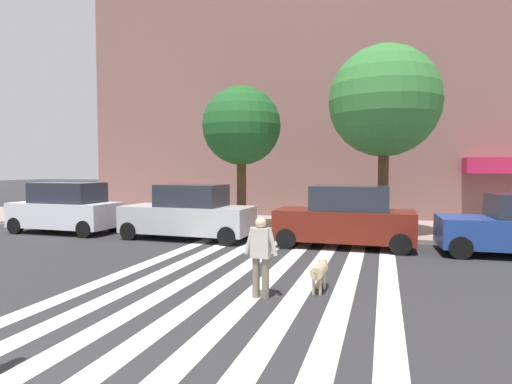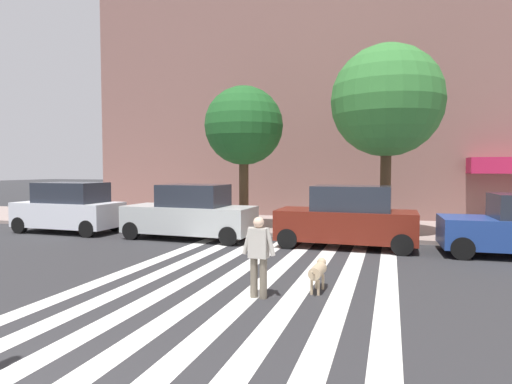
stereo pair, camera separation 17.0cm
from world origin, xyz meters
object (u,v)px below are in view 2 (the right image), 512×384
object	(u,v)px
parked_car_third_in_line	(347,218)
street_tree_middle	(387,101)
dog_on_leash	(318,271)
pedestrian_dog_walker	(259,252)
parked_car_near_curb	(69,208)
parked_car_behind_first	(190,214)
street_tree_nearest	(244,127)

from	to	relation	value
parked_car_third_in_line	street_tree_middle	xyz separation A→B (m)	(1.17, 2.23, 4.09)
street_tree_middle	dog_on_leash	world-z (taller)	street_tree_middle
street_tree_middle	pedestrian_dog_walker	distance (m)	9.64
parked_car_near_curb	parked_car_third_in_line	bearing A→B (deg)	0.00
parked_car_behind_first	dog_on_leash	bearing A→B (deg)	-43.42
dog_on_leash	street_tree_middle	bearing A→B (deg)	80.66
parked_car_behind_first	dog_on_leash	distance (m)	7.76
parked_car_behind_first	pedestrian_dog_walker	distance (m)	7.67
parked_car_behind_first	street_tree_nearest	size ratio (longest dim) A/B	0.83
pedestrian_dog_walker	street_tree_middle	bearing A→B (deg)	74.65
parked_car_behind_first	parked_car_third_in_line	xyz separation A→B (m)	(5.71, 0.00, 0.03)
parked_car_near_curb	dog_on_leash	xyz separation A→B (m)	(11.10, -5.33, -0.55)
pedestrian_dog_walker	parked_car_third_in_line	bearing A→B (deg)	79.52
pedestrian_dog_walker	parked_car_near_curb	bearing A→B (deg)	148.47
parked_car_third_in_line	dog_on_leash	bearing A→B (deg)	-90.84
street_tree_nearest	pedestrian_dog_walker	world-z (taller)	street_tree_nearest
street_tree_middle	dog_on_leash	bearing A→B (deg)	-99.34
parked_car_near_curb	street_tree_nearest	size ratio (longest dim) A/B	0.73
parked_car_near_curb	parked_car_third_in_line	xyz separation A→B (m)	(11.18, 0.00, -0.02)
parked_car_behind_first	pedestrian_dog_walker	bearing A→B (deg)	-53.45
parked_car_near_curb	pedestrian_dog_walker	distance (m)	11.78
parked_car_behind_first	street_tree_middle	bearing A→B (deg)	18.02
parked_car_near_curb	street_tree_nearest	xyz separation A→B (m)	(6.70, 2.48, 3.35)
street_tree_nearest	dog_on_leash	bearing A→B (deg)	-60.61
parked_car_behind_first	parked_car_third_in_line	distance (m)	5.71
parked_car_near_curb	parked_car_behind_first	bearing A→B (deg)	-0.01
pedestrian_dog_walker	dog_on_leash	xyz separation A→B (m)	(1.06, 0.83, -0.48)
street_tree_middle	pedestrian_dog_walker	xyz separation A→B (m)	(-2.30, -8.39, -4.14)
street_tree_middle	street_tree_nearest	bearing A→B (deg)	177.53
parked_car_behind_first	dog_on_leash	xyz separation A→B (m)	(5.63, -5.33, -0.50)
parked_car_third_in_line	parked_car_behind_first	bearing A→B (deg)	-179.99
parked_car_near_curb	parked_car_third_in_line	size ratio (longest dim) A/B	0.95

